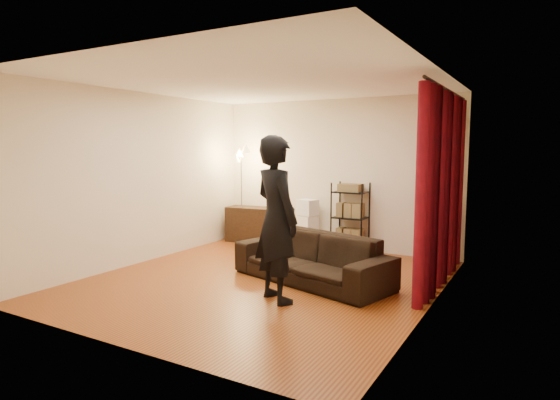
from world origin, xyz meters
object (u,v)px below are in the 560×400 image
Objects in this scene: person at (276,219)px; floor_lamp at (241,196)px; sofa at (312,258)px; wire_shelf at (350,218)px; media_cabinet at (256,225)px; storage_boxes at (307,223)px.

person is 3.50m from floor_lamp.
sofa is 1.83× the size of wire_shelf.
media_cabinet is 1.10m from storage_boxes.
storage_boxes is at bearing -41.15° from person.
person is at bearing -70.46° from storage_boxes.
wire_shelf reaches higher than storage_boxes.
person reaches higher than storage_boxes.
media_cabinet is at bearing 49.09° from floor_lamp.
floor_lamp reaches higher than storage_boxes.
person reaches higher than floor_lamp.
media_cabinet reaches higher than sofa.
storage_boxes is at bearing 133.79° from sofa.
media_cabinet is 1.30× the size of storage_boxes.
floor_lamp is at bearing -175.51° from wire_shelf.
storage_boxes reaches higher than media_cabinet.
media_cabinet is 1.94m from wire_shelf.
media_cabinet is at bearing -178.47° from storage_boxes.
floor_lamp is at bearing -138.00° from media_cabinet.
wire_shelf is at bearing -56.76° from person.
wire_shelf reaches higher than sofa.
sofa is 1.23× the size of floor_lamp.
sofa is 2.96m from floor_lamp.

